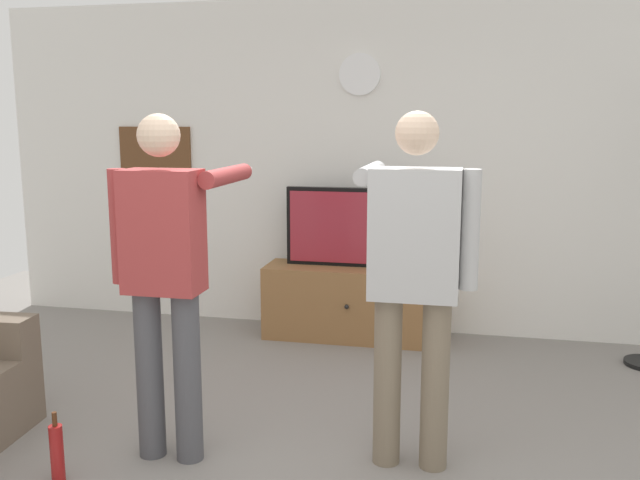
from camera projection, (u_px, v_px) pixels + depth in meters
name	position (u px, v px, depth m)	size (l,w,h in m)	color
back_wall	(368.00, 168.00, 5.66)	(6.40, 0.10, 2.70)	silver
tv_stand	(352.00, 303.00, 5.53)	(1.39, 0.47, 0.58)	olive
television	(353.00, 227.00, 5.47)	(1.08, 0.07, 0.63)	black
wall_clock	(360.00, 74.00, 5.49)	(0.33, 0.33, 0.03)	white
framed_picture	(156.00, 156.00, 5.99)	(0.65, 0.04, 0.51)	brown
person_standing_nearer_lamp	(165.00, 270.00, 3.47)	(0.56, 0.78, 1.78)	#4C4C51
person_standing_nearer_couch	(414.00, 269.00, 3.38)	(0.62, 0.78, 1.79)	#7A6B56
beverage_bottle	(57.00, 453.00, 3.35)	(0.07, 0.07, 0.36)	maroon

